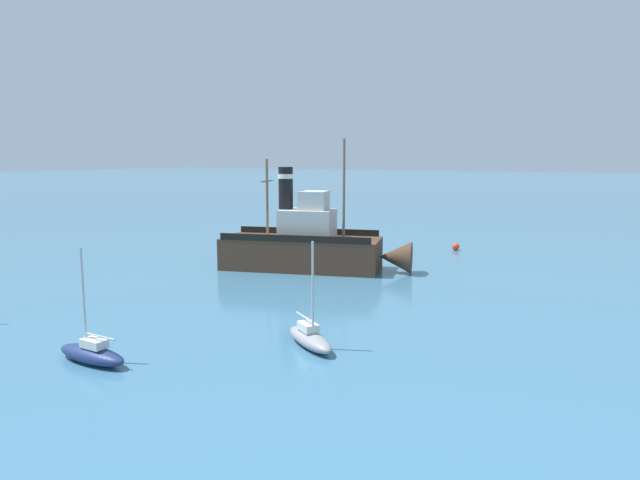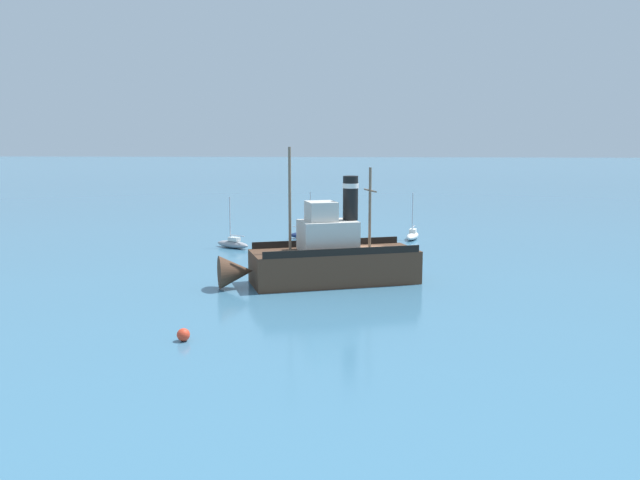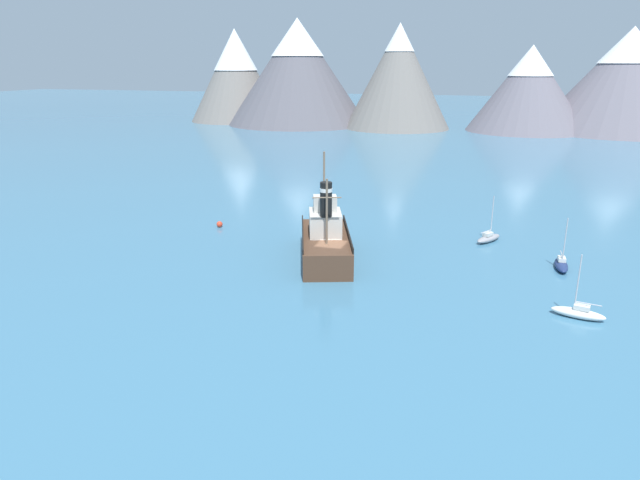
% 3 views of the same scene
% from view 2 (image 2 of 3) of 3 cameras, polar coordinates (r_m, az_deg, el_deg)
% --- Properties ---
extents(ground_plane, '(600.00, 600.00, 0.00)m').
position_cam_2_polar(ground_plane, '(50.87, 3.81, -3.35)').
color(ground_plane, teal).
extents(old_tugboat, '(8.02, 14.72, 9.90)m').
position_cam_2_polar(old_tugboat, '(49.20, 0.53, -1.57)').
color(old_tugboat, '#4C3323').
rests_on(old_tugboat, ground).
extents(sailboat_white, '(3.95, 1.93, 4.90)m').
position_cam_2_polar(sailboat_white, '(71.12, 7.80, 0.41)').
color(sailboat_white, white).
rests_on(sailboat_white, ground).
extents(sailboat_navy, '(1.17, 3.82, 4.90)m').
position_cam_2_polar(sailboat_navy, '(71.01, -1.06, 0.47)').
color(sailboat_navy, navy).
rests_on(sailboat_navy, ground).
extents(sailboat_grey, '(2.95, 3.80, 4.90)m').
position_cam_2_polar(sailboat_grey, '(65.49, -7.35, -0.30)').
color(sailboat_grey, gray).
rests_on(sailboat_grey, ground).
extents(mooring_buoy, '(0.69, 0.69, 0.69)m').
position_cam_2_polar(mooring_buoy, '(36.47, -11.43, -7.83)').
color(mooring_buoy, red).
rests_on(mooring_buoy, ground).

